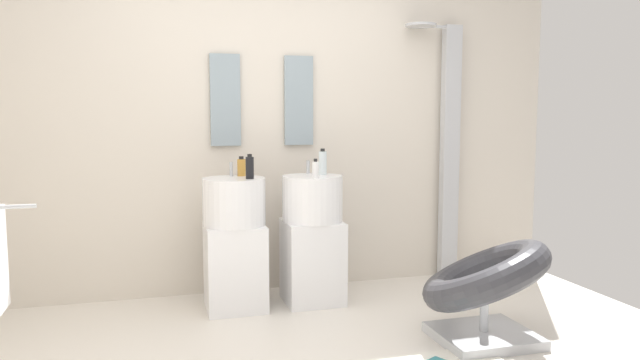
# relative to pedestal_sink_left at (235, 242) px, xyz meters

# --- Properties ---
(rear_partition) EXTENTS (4.80, 0.10, 2.60)m
(rear_partition) POSITION_rel_pedestal_sink_left_xyz_m (0.28, 0.46, 0.83)
(rear_partition) COLOR beige
(rear_partition) RESTS_ON ground_plane
(pedestal_sink_left) EXTENTS (0.43, 0.43, 1.01)m
(pedestal_sink_left) POSITION_rel_pedestal_sink_left_xyz_m (0.00, 0.00, 0.00)
(pedestal_sink_left) COLOR white
(pedestal_sink_left) RESTS_ON ground_plane
(pedestal_sink_right) EXTENTS (0.43, 0.43, 1.01)m
(pedestal_sink_right) POSITION_rel_pedestal_sink_left_xyz_m (0.55, 0.00, 0.00)
(pedestal_sink_right) COLOR white
(pedestal_sink_right) RESTS_ON ground_plane
(vanity_mirror_left) EXTENTS (0.22, 0.03, 0.67)m
(vanity_mirror_left) POSITION_rel_pedestal_sink_left_xyz_m (0.00, 0.39, 0.98)
(vanity_mirror_left) COLOR #8C9EA8
(vanity_mirror_right) EXTENTS (0.22, 0.03, 0.67)m
(vanity_mirror_right) POSITION_rel_pedestal_sink_left_xyz_m (0.55, 0.39, 0.98)
(vanity_mirror_right) COLOR #8C9EA8
(shower_column) EXTENTS (0.49, 0.24, 2.05)m
(shower_column) POSITION_rel_pedestal_sink_left_xyz_m (1.79, 0.34, 0.61)
(shower_column) COLOR #B7BABF
(shower_column) RESTS_ON ground_plane
(lounge_chair) EXTENTS (1.09, 1.09, 0.65)m
(lounge_chair) POSITION_rel_pedestal_sink_left_xyz_m (1.33, -1.01, -0.12)
(lounge_chair) COLOR #B7BABF
(lounge_chair) RESTS_ON ground_plane
(soap_bottle_amber) EXTENTS (0.06, 0.06, 0.14)m
(soap_bottle_amber) POSITION_rel_pedestal_sink_left_xyz_m (0.07, 0.12, 0.50)
(soap_bottle_amber) COLOR #C68C38
(soap_bottle_amber) RESTS_ON pedestal_sink_left
(soap_bottle_white) EXTENTS (0.04, 0.04, 0.13)m
(soap_bottle_white) POSITION_rel_pedestal_sink_left_xyz_m (0.54, -0.12, 0.50)
(soap_bottle_white) COLOR white
(soap_bottle_white) RESTS_ON pedestal_sink_right
(soap_bottle_black) EXTENTS (0.05, 0.05, 0.17)m
(soap_bottle_black) POSITION_rel_pedestal_sink_left_xyz_m (0.10, -0.09, 0.52)
(soap_bottle_black) COLOR black
(soap_bottle_black) RESTS_ON pedestal_sink_left
(soap_bottle_clear) EXTENTS (0.06, 0.06, 0.19)m
(soap_bottle_clear) POSITION_rel_pedestal_sink_left_xyz_m (0.64, 0.05, 0.53)
(soap_bottle_clear) COLOR silver
(soap_bottle_clear) RESTS_ON pedestal_sink_right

